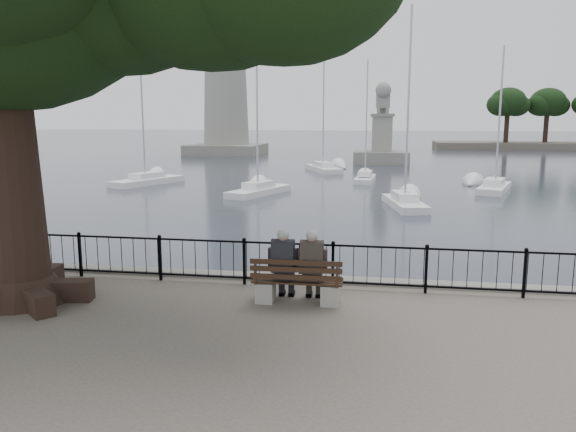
% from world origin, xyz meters
% --- Properties ---
extents(harbor, '(260.00, 260.00, 1.20)m').
position_xyz_m(harbor, '(0.00, 3.00, -0.50)').
color(harbor, slate).
rests_on(harbor, ground).
extents(railing, '(22.06, 0.06, 1.00)m').
position_xyz_m(railing, '(0.00, 2.50, 0.56)').
color(railing, black).
rests_on(railing, ground).
extents(bench, '(1.85, 0.59, 0.97)m').
position_xyz_m(bench, '(0.38, 1.38, 0.34)').
color(bench, gray).
rests_on(bench, ground).
extents(person_left, '(0.45, 0.76, 1.54)m').
position_xyz_m(person_left, '(0.09, 1.48, 0.71)').
color(person_left, black).
rests_on(person_left, ground).
extents(person_right, '(0.45, 0.76, 1.54)m').
position_xyz_m(person_right, '(0.67, 1.49, 0.71)').
color(person_right, '#29241F').
rests_on(person_right, ground).
extents(lighthouse, '(9.26, 9.26, 28.56)m').
position_xyz_m(lighthouse, '(-18.00, 62.00, 10.96)').
color(lighthouse, slate).
rests_on(lighthouse, ground).
extents(lion_monument, '(5.59, 5.59, 8.35)m').
position_xyz_m(lion_monument, '(2.00, 49.94, 1.07)').
color(lion_monument, slate).
rests_on(lion_monument, ground).
extents(sailboat_b, '(3.31, 5.65, 12.30)m').
position_xyz_m(sailboat_b, '(-5.48, 24.42, -0.64)').
color(sailboat_b, white).
rests_on(sailboat_b, ground).
extents(sailboat_c, '(2.42, 5.42, 10.50)m').
position_xyz_m(sailboat_c, '(3.28, 20.80, -0.68)').
color(sailboat_c, white).
rests_on(sailboat_c, ground).
extents(sailboat_d, '(3.13, 5.73, 9.35)m').
position_xyz_m(sailboat_d, '(9.29, 28.51, -0.72)').
color(sailboat_d, white).
rests_on(sailboat_d, ground).
extents(sailboat_e, '(3.81, 6.20, 12.49)m').
position_xyz_m(sailboat_e, '(-14.54, 28.41, -0.65)').
color(sailboat_e, white).
rests_on(sailboat_e, ground).
extents(sailboat_f, '(1.55, 4.68, 9.05)m').
position_xyz_m(sailboat_f, '(0.83, 32.90, -0.70)').
color(sailboat_f, white).
rests_on(sailboat_f, ground).
extents(sailboat_h, '(3.95, 6.17, 13.77)m').
position_xyz_m(sailboat_h, '(-3.11, 40.34, -0.62)').
color(sailboat_h, white).
rests_on(sailboat_h, ground).
extents(far_shore, '(30.00, 8.60, 9.18)m').
position_xyz_m(far_shore, '(25.54, 79.46, 3.00)').
color(far_shore, '#534D46').
rests_on(far_shore, ground).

